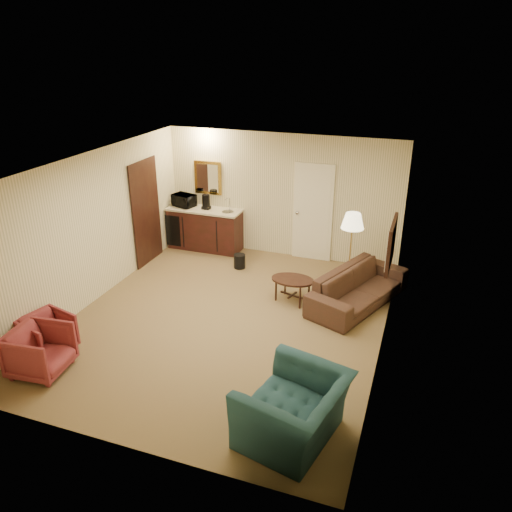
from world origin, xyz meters
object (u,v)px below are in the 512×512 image
(floor_lamp, at_px, (350,253))
(waste_bin, at_px, (240,261))
(rose_chair_near, at_px, (47,332))
(coffee_table, at_px, (292,290))
(wetbar_cabinet, at_px, (205,229))
(microwave, at_px, (184,199))
(rose_chair_far, at_px, (40,349))
(teal_armchair, at_px, (294,401))
(coffee_maker, at_px, (206,202))
(sofa, at_px, (359,282))

(floor_lamp, xyz_separation_m, waste_bin, (-2.26, 0.29, -0.62))
(rose_chair_near, distance_m, coffee_table, 4.05)
(floor_lamp, bearing_deg, rose_chair_near, -138.24)
(wetbar_cabinet, height_order, microwave, microwave)
(rose_chair_near, bearing_deg, wetbar_cabinet, 7.32)
(rose_chair_far, bearing_deg, teal_armchair, -96.66)
(coffee_maker, bearing_deg, microwave, -176.91)
(sofa, height_order, rose_chair_far, sofa)
(coffee_maker, bearing_deg, coffee_table, -31.24)
(floor_lamp, bearing_deg, sofa, -58.63)
(rose_chair_near, bearing_deg, floor_lamp, -34.50)
(teal_armchair, relative_size, coffee_maker, 3.82)
(coffee_table, bearing_deg, wetbar_cabinet, 145.34)
(coffee_maker, bearing_deg, teal_armchair, -51.64)
(teal_armchair, xyz_separation_m, coffee_table, (-0.91, 3.20, -0.31))
(sofa, distance_m, coffee_maker, 3.90)
(sofa, distance_m, waste_bin, 2.62)
(wetbar_cabinet, xyz_separation_m, microwave, (-0.50, 0.03, 0.62))
(rose_chair_near, xyz_separation_m, microwave, (0.00, 4.48, 0.76))
(coffee_table, distance_m, microwave, 3.57)
(teal_armchair, xyz_separation_m, coffee_maker, (-3.36, 4.94, 0.55))
(rose_chair_far, xyz_separation_m, waste_bin, (1.34, 4.16, -0.23))
(rose_chair_near, bearing_deg, microwave, 13.74)
(teal_armchair, xyz_separation_m, waste_bin, (-2.31, 4.20, -0.38))
(rose_chair_near, bearing_deg, coffee_table, -33.87)
(teal_armchair, height_order, coffee_maker, coffee_maker)
(floor_lamp, bearing_deg, rose_chair_far, -132.92)
(coffee_maker, bearing_deg, floor_lamp, -13.11)
(waste_bin, bearing_deg, wetbar_cabinet, 146.60)
(rose_chair_far, height_order, coffee_maker, coffee_maker)
(rose_chair_far, bearing_deg, coffee_maker, -9.44)
(floor_lamp, height_order, coffee_maker, floor_lamp)
(rose_chair_near, distance_m, coffee_maker, 4.56)
(teal_armchair, xyz_separation_m, rose_chair_near, (-3.90, 0.47, -0.20))
(teal_armchair, height_order, coffee_table, teal_armchair)
(teal_armchair, distance_m, coffee_maker, 6.00)
(microwave, xyz_separation_m, coffee_maker, (0.54, -0.01, -0.01))
(waste_bin, xyz_separation_m, coffee_maker, (-1.05, 0.74, 0.93))
(coffee_table, relative_size, waste_bin, 2.62)
(floor_lamp, bearing_deg, coffee_table, -140.52)
(wetbar_cabinet, relative_size, teal_armchair, 1.36)
(wetbar_cabinet, height_order, floor_lamp, floor_lamp)
(waste_bin, bearing_deg, floor_lamp, -7.32)
(sofa, distance_m, rose_chair_near, 5.10)
(rose_chair_near, distance_m, floor_lamp, 5.18)
(sofa, xyz_separation_m, rose_chair_far, (-3.85, -3.46, -0.05))
(rose_chair_far, xyz_separation_m, coffee_table, (2.74, 3.16, -0.15))
(coffee_table, distance_m, waste_bin, 1.72)
(waste_bin, height_order, microwave, microwave)
(wetbar_cabinet, xyz_separation_m, teal_armchair, (3.40, -4.92, 0.07))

